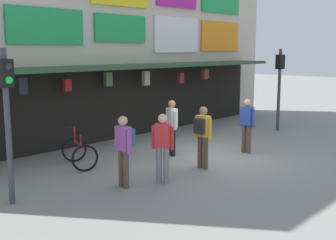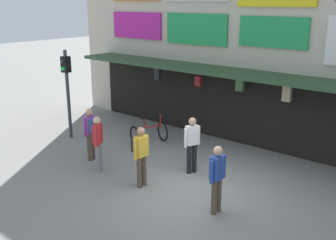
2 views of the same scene
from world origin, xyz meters
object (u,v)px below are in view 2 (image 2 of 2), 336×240
bicycle_parked (149,133)px  pedestrian_in_blue (217,176)px  traffic_light_near (67,80)px  pedestrian_in_white (98,141)px  pedestrian_in_green (192,142)px  pedestrian_in_yellow (141,152)px  pedestrian_in_purple (91,130)px

bicycle_parked → pedestrian_in_blue: size_ratio=0.80×
traffic_light_near → pedestrian_in_white: size_ratio=1.90×
pedestrian_in_green → pedestrian_in_white: size_ratio=1.00×
pedestrian_in_blue → pedestrian_in_yellow: 2.34m
pedestrian_in_green → pedestrian_in_yellow: same height
pedestrian_in_white → pedestrian_in_yellow: bearing=2.9°
pedestrian_in_green → pedestrian_in_white: same height
pedestrian_in_green → traffic_light_near: bearing=-176.3°
traffic_light_near → pedestrian_in_blue: traffic_light_near is taller
pedestrian_in_yellow → pedestrian_in_green: bearing=71.5°
traffic_light_near → pedestrian_in_green: traffic_light_near is taller
traffic_light_near → pedestrian_in_green: 5.43m
bicycle_parked → pedestrian_in_white: pedestrian_in_white is taller
pedestrian_in_blue → pedestrian_in_yellow: size_ratio=1.00×
pedestrian_in_yellow → pedestrian_in_blue: bearing=2.7°
pedestrian_in_blue → bicycle_parked: bearing=150.6°
pedestrian_in_blue → pedestrian_in_yellow: same height
pedestrian_in_yellow → pedestrian_in_purple: bearing=171.8°
pedestrian_in_yellow → pedestrian_in_white: (-1.63, -0.08, -0.04)m
pedestrian_in_yellow → pedestrian_in_white: size_ratio=1.00×
traffic_light_near → pedestrian_in_yellow: size_ratio=1.90×
pedestrian_in_green → pedestrian_in_blue: size_ratio=1.00×
pedestrian_in_purple → pedestrian_in_blue: (4.79, -0.24, -0.04)m
traffic_light_near → pedestrian_in_purple: 2.73m
pedestrian_in_green → pedestrian_in_white: 2.73m
pedestrian_in_purple → pedestrian_in_white: 0.93m
pedestrian_in_purple → pedestrian_in_green: 3.22m
pedestrian_in_white → bicycle_parked: bearing=99.9°
traffic_light_near → bicycle_parked: size_ratio=2.39×
pedestrian_in_blue → pedestrian_in_green: bearing=140.9°
traffic_light_near → pedestrian_in_yellow: (4.76, -1.24, -1.16)m
bicycle_parked → pedestrian_in_white: 2.78m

